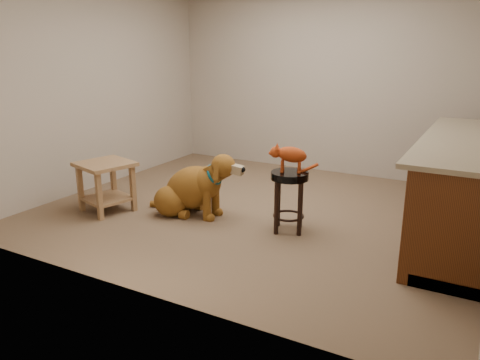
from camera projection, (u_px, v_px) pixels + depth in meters
The scene contains 8 objects.
floor at pixel (259, 211), 5.14m from camera, with size 4.50×4.00×0.01m, color brown.
room_shell at pixel (261, 53), 4.67m from camera, with size 4.54×4.04×2.62m.
cabinet_run at pixel (460, 191), 4.36m from camera, with size 0.70×2.56×0.94m.
padded_stool at pixel (289, 189), 4.48m from camera, with size 0.39×0.39×0.59m.
wood_stool at pixel (451, 165), 5.66m from camera, with size 0.41×0.41×0.68m.
side_table at pixel (106, 179), 5.04m from camera, with size 0.65×0.65×0.55m.
golden_retriever at pixel (192, 189), 4.96m from camera, with size 1.18×0.60×0.75m.
tabby_kitten at pixel (289, 155), 4.39m from camera, with size 0.43×0.29×0.30m.
Camera 1 is at (2.16, -4.34, 1.75)m, focal length 35.00 mm.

